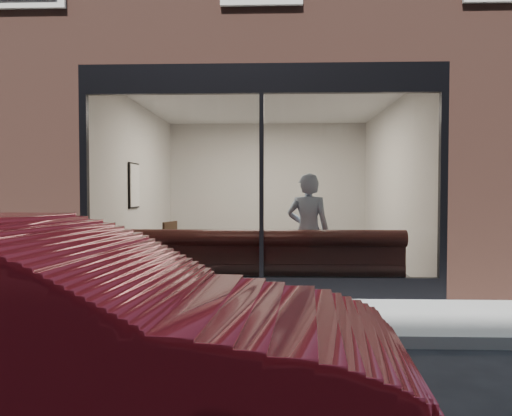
{
  "coord_description": "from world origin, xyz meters",
  "views": [
    {
      "loc": [
        0.17,
        -4.76,
        1.48
      ],
      "look_at": [
        -0.09,
        2.4,
        1.23
      ],
      "focal_mm": 35.0,
      "sensor_mm": 36.0,
      "label": 1
    }
  ],
  "objects_px": {
    "person": "(308,231)",
    "cafe_table_right": "(304,237)",
    "banquette": "(262,277)",
    "parked_car": "(32,344)",
    "cafe_chair_right": "(300,261)",
    "cafe_table_left": "(149,238)",
    "cafe_chair_left": "(161,262)"
  },
  "relations": [
    {
      "from": "person",
      "to": "cafe_table_right",
      "type": "relative_size",
      "value": 3.22
    },
    {
      "from": "banquette",
      "to": "person",
      "type": "distance_m",
      "value": 0.98
    },
    {
      "from": "banquette",
      "to": "parked_car",
      "type": "bearing_deg",
      "value": -103.6
    },
    {
      "from": "person",
      "to": "cafe_chair_right",
      "type": "distance_m",
      "value": 1.42
    },
    {
      "from": "cafe_table_left",
      "to": "cafe_chair_right",
      "type": "relative_size",
      "value": 1.4
    },
    {
      "from": "cafe_table_left",
      "to": "parked_car",
      "type": "distance_m",
      "value": 5.22
    },
    {
      "from": "banquette",
      "to": "cafe_table_right",
      "type": "relative_size",
      "value": 7.4
    },
    {
      "from": "person",
      "to": "cafe_table_left",
      "type": "distance_m",
      "value": 2.5
    },
    {
      "from": "parked_car",
      "to": "cafe_table_right",
      "type": "bearing_deg",
      "value": -14.5
    },
    {
      "from": "cafe_table_left",
      "to": "cafe_chair_right",
      "type": "xyz_separation_m",
      "value": [
        2.42,
        0.99,
        -0.5
      ]
    },
    {
      "from": "banquette",
      "to": "cafe_table_left",
      "type": "distance_m",
      "value": 1.94
    },
    {
      "from": "person",
      "to": "parked_car",
      "type": "distance_m",
      "value": 5.22
    },
    {
      "from": "cafe_chair_left",
      "to": "parked_car",
      "type": "distance_m",
      "value": 6.04
    },
    {
      "from": "cafe_chair_right",
      "to": "cafe_table_right",
      "type": "bearing_deg",
      "value": 78.41
    },
    {
      "from": "banquette",
      "to": "cafe_chair_left",
      "type": "xyz_separation_m",
      "value": [
        -1.8,
        1.35,
        0.01
      ]
    },
    {
      "from": "person",
      "to": "cafe_chair_left",
      "type": "xyz_separation_m",
      "value": [
        -2.49,
        1.08,
        -0.63
      ]
    },
    {
      "from": "cafe_table_right",
      "to": "cafe_table_left",
      "type": "bearing_deg",
      "value": -176.36
    },
    {
      "from": "cafe_table_right",
      "to": "cafe_chair_left",
      "type": "distance_m",
      "value": 2.58
    },
    {
      "from": "cafe_chair_right",
      "to": "parked_car",
      "type": "relative_size",
      "value": 0.1
    },
    {
      "from": "cafe_table_left",
      "to": "cafe_chair_left",
      "type": "xyz_separation_m",
      "value": [
        -0.01,
        0.8,
        -0.5
      ]
    },
    {
      "from": "banquette",
      "to": "person",
      "type": "bearing_deg",
      "value": 21.57
    },
    {
      "from": "banquette",
      "to": "cafe_chair_right",
      "type": "bearing_deg",
      "value": 67.82
    },
    {
      "from": "cafe_chair_right",
      "to": "banquette",
      "type": "bearing_deg",
      "value": 54.96
    },
    {
      "from": "cafe_table_right",
      "to": "cafe_chair_right",
      "type": "xyz_separation_m",
      "value": [
        -0.02,
        0.84,
        -0.5
      ]
    },
    {
      "from": "cafe_table_left",
      "to": "cafe_table_right",
      "type": "distance_m",
      "value": 2.45
    },
    {
      "from": "person",
      "to": "parked_car",
      "type": "xyz_separation_m",
      "value": [
        -1.8,
        -4.9,
        -0.2
      ]
    },
    {
      "from": "cafe_chair_left",
      "to": "parked_car",
      "type": "relative_size",
      "value": 0.11
    },
    {
      "from": "cafe_table_right",
      "to": "parked_car",
      "type": "bearing_deg",
      "value": -108.34
    },
    {
      "from": "cafe_table_right",
      "to": "parked_car",
      "type": "xyz_separation_m",
      "value": [
        -1.77,
        -5.33,
        -0.07
      ]
    },
    {
      "from": "person",
      "to": "cafe_table_left",
      "type": "height_order",
      "value": "person"
    },
    {
      "from": "banquette",
      "to": "person",
      "type": "height_order",
      "value": "person"
    },
    {
      "from": "parked_car",
      "to": "person",
      "type": "bearing_deg",
      "value": -16.38
    }
  ]
}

